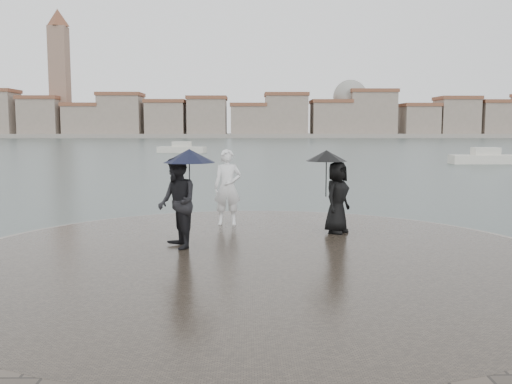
{
  "coord_description": "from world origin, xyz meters",
  "views": [
    {
      "loc": [
        -0.17,
        -7.44,
        2.82
      ],
      "look_at": [
        0.0,
        4.8,
        1.45
      ],
      "focal_mm": 40.0,
      "sensor_mm": 36.0,
      "label": 1
    }
  ],
  "objects": [
    {
      "name": "kerb_ring",
      "position": [
        0.0,
        3.5,
        0.16
      ],
      "size": [
        12.5,
        12.5,
        0.32
      ],
      "primitive_type": "cylinder",
      "color": "gray",
      "rests_on": "ground"
    },
    {
      "name": "far_skyline",
      "position": [
        -6.29,
        160.71,
        5.61
      ],
      "size": [
        260.0,
        20.0,
        37.0
      ],
      "color": "gray",
      "rests_on": "ground"
    },
    {
      "name": "ground",
      "position": [
        0.0,
        0.0,
        0.0
      ],
      "size": [
        400.0,
        400.0,
        0.0
      ],
      "primitive_type": "plane",
      "color": "#2B3835",
      "rests_on": "ground"
    },
    {
      "name": "visitor_right",
      "position": [
        1.86,
        5.84,
        1.45
      ],
      "size": [
        1.2,
        1.09,
        1.95
      ],
      "color": "black",
      "rests_on": "quay_tip"
    },
    {
      "name": "boats",
      "position": [
        5.48,
        47.98,
        0.38
      ],
      "size": [
        32.14,
        22.84,
        1.5
      ],
      "color": "beige",
      "rests_on": "ground"
    },
    {
      "name": "quay_tip",
      "position": [
        0.0,
        3.5,
        0.18
      ],
      "size": [
        11.9,
        11.9,
        0.36
      ],
      "primitive_type": "cylinder",
      "color": "#2D261E",
      "rests_on": "ground"
    },
    {
      "name": "visitor_left",
      "position": [
        -1.57,
        4.15,
        1.51
      ],
      "size": [
        1.31,
        1.21,
        2.04
      ],
      "color": "black",
      "rests_on": "quay_tip"
    },
    {
      "name": "statue",
      "position": [
        -0.7,
        7.02,
        1.33
      ],
      "size": [
        0.73,
        0.5,
        1.93
      ],
      "primitive_type": "imported",
      "rotation": [
        0.0,
        0.0,
        -0.06
      ],
      "color": "white",
      "rests_on": "quay_tip"
    }
  ]
}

